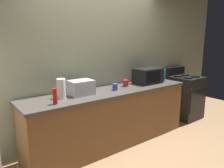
{
  "coord_description": "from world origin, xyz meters",
  "views": [
    {
      "loc": [
        -2.0,
        -2.21,
        1.7
      ],
      "look_at": [
        0.0,
        0.4,
        1.0
      ],
      "focal_mm": 34.61,
      "sensor_mm": 36.0,
      "label": 1
    }
  ],
  "objects_px": {
    "stove_range": "(185,97)",
    "microwave": "(148,76)",
    "toaster_oven": "(81,87)",
    "bottle_spray_cleaner": "(163,75)",
    "bottle_hot_sauce": "(55,96)",
    "paper_towel_roll": "(61,89)",
    "mug_red": "(126,83)",
    "mug_blue": "(115,87)"
  },
  "relations": [
    {
      "from": "stove_range",
      "to": "microwave",
      "type": "relative_size",
      "value": 2.25
    },
    {
      "from": "microwave",
      "to": "toaster_oven",
      "type": "bearing_deg",
      "value": 179.49
    },
    {
      "from": "toaster_oven",
      "to": "bottle_spray_cleaner",
      "type": "xyz_separation_m",
      "value": [
        1.74,
        -0.06,
        0.01
      ]
    },
    {
      "from": "bottle_hot_sauce",
      "to": "bottle_spray_cleaner",
      "type": "bearing_deg",
      "value": 3.94
    },
    {
      "from": "toaster_oven",
      "to": "paper_towel_roll",
      "type": "height_order",
      "value": "paper_towel_roll"
    },
    {
      "from": "microwave",
      "to": "toaster_oven",
      "type": "height_order",
      "value": "microwave"
    },
    {
      "from": "bottle_hot_sauce",
      "to": "mug_red",
      "type": "relative_size",
      "value": 1.84
    },
    {
      "from": "bottle_hot_sauce",
      "to": "microwave",
      "type": "bearing_deg",
      "value": 6.19
    },
    {
      "from": "stove_range",
      "to": "bottle_hot_sauce",
      "type": "distance_m",
      "value": 3.05
    },
    {
      "from": "bottle_hot_sauce",
      "to": "mug_blue",
      "type": "height_order",
      "value": "bottle_hot_sauce"
    },
    {
      "from": "microwave",
      "to": "paper_towel_roll",
      "type": "relative_size",
      "value": 1.78
    },
    {
      "from": "paper_towel_roll",
      "to": "bottle_spray_cleaner",
      "type": "bearing_deg",
      "value": -1.42
    },
    {
      "from": "toaster_oven",
      "to": "bottle_hot_sauce",
      "type": "height_order",
      "value": "toaster_oven"
    },
    {
      "from": "microwave",
      "to": "bottle_spray_cleaner",
      "type": "distance_m",
      "value": 0.37
    },
    {
      "from": "microwave",
      "to": "stove_range",
      "type": "bearing_deg",
      "value": -2.4
    },
    {
      "from": "toaster_oven",
      "to": "paper_towel_roll",
      "type": "relative_size",
      "value": 1.26
    },
    {
      "from": "bottle_spray_cleaner",
      "to": "toaster_oven",
      "type": "bearing_deg",
      "value": 178.0
    },
    {
      "from": "stove_range",
      "to": "bottle_hot_sauce",
      "type": "height_order",
      "value": "bottle_hot_sauce"
    },
    {
      "from": "toaster_oven",
      "to": "bottle_spray_cleaner",
      "type": "height_order",
      "value": "bottle_spray_cleaner"
    },
    {
      "from": "stove_range",
      "to": "mug_blue",
      "type": "height_order",
      "value": "stove_range"
    },
    {
      "from": "bottle_hot_sauce",
      "to": "mug_blue",
      "type": "bearing_deg",
      "value": 7.34
    },
    {
      "from": "mug_blue",
      "to": "microwave",
      "type": "bearing_deg",
      "value": 4.68
    },
    {
      "from": "bottle_spray_cleaner",
      "to": "mug_red",
      "type": "xyz_separation_m",
      "value": [
        -0.86,
        0.08,
        -0.06
      ]
    },
    {
      "from": "stove_range",
      "to": "paper_towel_roll",
      "type": "relative_size",
      "value": 4.0
    },
    {
      "from": "stove_range",
      "to": "mug_blue",
      "type": "bearing_deg",
      "value": -179.47
    },
    {
      "from": "stove_range",
      "to": "mug_red",
      "type": "distance_m",
      "value": 1.72
    },
    {
      "from": "bottle_spray_cleaner",
      "to": "microwave",
      "type": "bearing_deg",
      "value": 172.48
    },
    {
      "from": "toaster_oven",
      "to": "mug_blue",
      "type": "relative_size",
      "value": 3.36
    },
    {
      "from": "bottle_hot_sauce",
      "to": "mug_blue",
      "type": "xyz_separation_m",
      "value": [
        1.05,
        0.14,
        -0.05
      ]
    },
    {
      "from": "bottle_spray_cleaner",
      "to": "bottle_hot_sauce",
      "type": "bearing_deg",
      "value": -176.06
    },
    {
      "from": "paper_towel_roll",
      "to": "bottle_hot_sauce",
      "type": "height_order",
      "value": "paper_towel_roll"
    },
    {
      "from": "microwave",
      "to": "bottle_spray_cleaner",
      "type": "bearing_deg",
      "value": -7.52
    },
    {
      "from": "stove_range",
      "to": "bottle_spray_cleaner",
      "type": "relative_size",
      "value": 4.84
    },
    {
      "from": "bottle_spray_cleaner",
      "to": "mug_red",
      "type": "distance_m",
      "value": 0.87
    },
    {
      "from": "stove_range",
      "to": "bottle_hot_sauce",
      "type": "bearing_deg",
      "value": -177.08
    },
    {
      "from": "microwave",
      "to": "mug_blue",
      "type": "height_order",
      "value": "microwave"
    },
    {
      "from": "bottle_spray_cleaner",
      "to": "mug_blue",
      "type": "xyz_separation_m",
      "value": [
        -1.17,
        -0.02,
        -0.06
      ]
    },
    {
      "from": "paper_towel_roll",
      "to": "bottle_spray_cleaner",
      "type": "distance_m",
      "value": 2.05
    },
    {
      "from": "microwave",
      "to": "toaster_oven",
      "type": "xyz_separation_m",
      "value": [
        -1.37,
        0.01,
        -0.03
      ]
    },
    {
      "from": "toaster_oven",
      "to": "bottle_hot_sauce",
      "type": "xyz_separation_m",
      "value": [
        -0.49,
        -0.21,
        -0.0
      ]
    },
    {
      "from": "microwave",
      "to": "bottle_spray_cleaner",
      "type": "relative_size",
      "value": 2.15
    },
    {
      "from": "stove_range",
      "to": "bottle_hot_sauce",
      "type": "relative_size",
      "value": 5.35
    }
  ]
}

